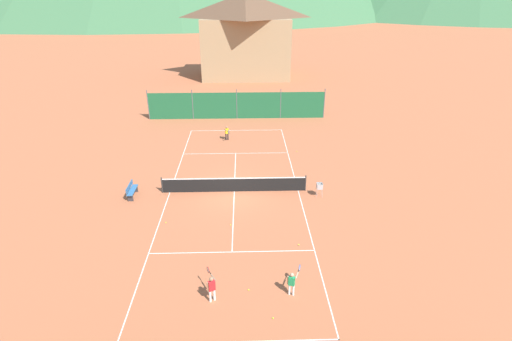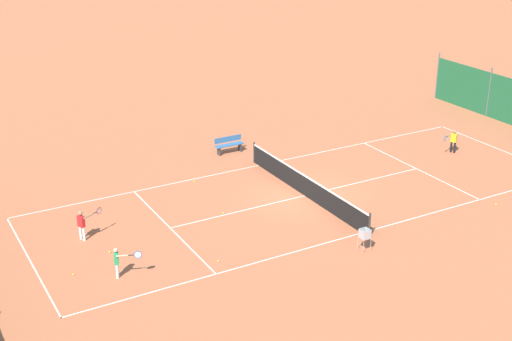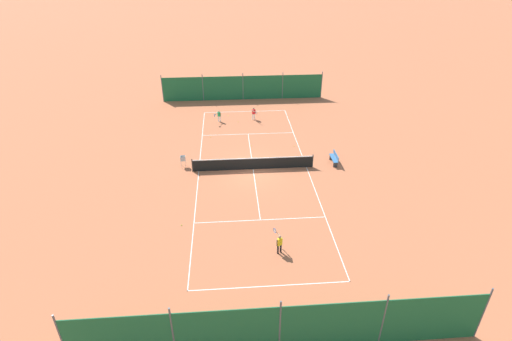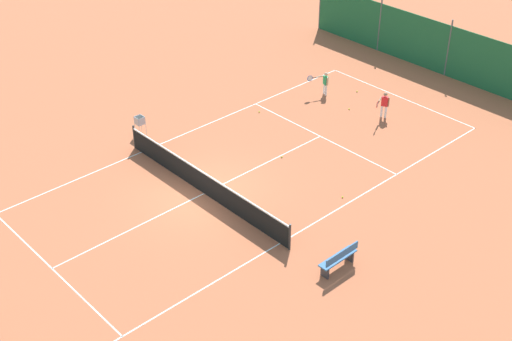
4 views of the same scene
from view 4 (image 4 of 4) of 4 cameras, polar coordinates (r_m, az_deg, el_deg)
The scene contains 13 objects.
ground_plane at distance 26.96m, azimuth -4.16°, elevation -1.84°, with size 600.00×600.00×0.00m, color #B7603D.
court_line_markings at distance 26.96m, azimuth -4.16°, elevation -1.83°, with size 8.25×23.85×0.01m.
tennis_net at distance 26.68m, azimuth -4.20°, elevation -0.96°, with size 9.18×0.08×1.06m.
windscreen_fence_near at distance 36.74m, azimuth 15.11°, elevation 9.23°, with size 17.28×0.08×2.90m.
player_far_service at distance 32.19m, azimuth 10.21°, elevation 5.30°, with size 0.46×1.05×1.23m.
player_near_baseline at distance 33.92m, azimuth 5.49°, elevation 7.08°, with size 0.65×0.89×1.14m.
tennis_ball_by_net_left at distance 32.44m, azimuth 0.26°, elevation 4.72°, with size 0.07×0.07×0.07m, color #CCE033.
tennis_ball_far_corner at distance 29.06m, azimuth 2.07°, elevation 1.10°, with size 0.07×0.07×0.07m, color #CCE033.
tennis_ball_near_corner at distance 34.63m, azimuth 8.08°, elevation 6.28°, with size 0.07×0.07×0.07m, color #CCE033.
tennis_ball_mid_court at distance 26.83m, azimuth 6.94°, elevation -2.12°, with size 0.07×0.07×0.07m, color #CCE033.
tennis_ball_alley_right at distance 32.96m, azimuth 7.46°, elevation 4.90°, with size 0.07×0.07×0.07m, color #CCE033.
ball_hopper at distance 30.74m, azimuth -9.28°, elevation 3.89°, with size 0.36×0.36×0.89m.
courtside_bench at distance 23.29m, azimuth 6.65°, elevation -7.00°, with size 0.36×1.50×0.84m.
Camera 4 is at (-17.64, 13.57, 15.22)m, focal length 50.00 mm.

